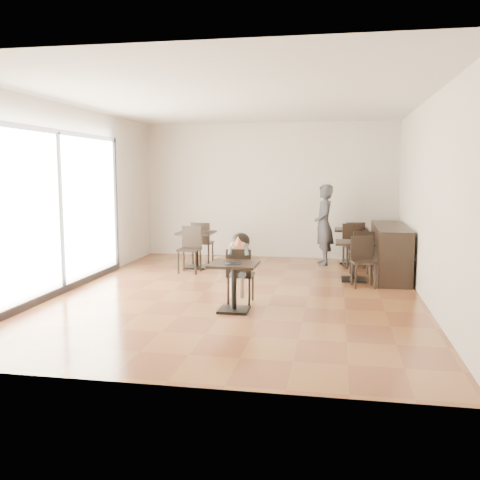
% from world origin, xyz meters
% --- Properties ---
extents(floor, '(6.00, 8.00, 0.01)m').
position_xyz_m(floor, '(0.00, 0.00, 0.00)').
color(floor, brown).
rests_on(floor, ground).
extents(ceiling, '(6.00, 8.00, 0.01)m').
position_xyz_m(ceiling, '(0.00, 0.00, 3.20)').
color(ceiling, silver).
rests_on(ceiling, floor).
extents(wall_back, '(6.00, 0.01, 3.20)m').
position_xyz_m(wall_back, '(0.00, 4.00, 1.60)').
color(wall_back, beige).
rests_on(wall_back, floor).
extents(wall_front, '(6.00, 0.01, 3.20)m').
position_xyz_m(wall_front, '(0.00, -4.00, 1.60)').
color(wall_front, beige).
rests_on(wall_front, floor).
extents(wall_left, '(0.01, 8.00, 3.20)m').
position_xyz_m(wall_left, '(-3.00, 0.00, 1.60)').
color(wall_left, beige).
rests_on(wall_left, floor).
extents(wall_right, '(0.01, 8.00, 3.20)m').
position_xyz_m(wall_right, '(3.00, 0.00, 1.60)').
color(wall_right, beige).
rests_on(wall_right, floor).
extents(storefront_window, '(0.04, 4.50, 2.60)m').
position_xyz_m(storefront_window, '(-2.97, -0.50, 1.40)').
color(storefront_window, white).
rests_on(storefront_window, floor).
extents(child_table, '(0.69, 0.69, 0.73)m').
position_xyz_m(child_table, '(0.14, -1.17, 0.36)').
color(child_table, black).
rests_on(child_table, floor).
extents(child_chair, '(0.39, 0.39, 0.87)m').
position_xyz_m(child_chair, '(0.14, -0.62, 0.44)').
color(child_chair, black).
rests_on(child_chair, floor).
extents(child, '(0.39, 0.55, 1.10)m').
position_xyz_m(child, '(0.14, -0.62, 0.55)').
color(child, slate).
rests_on(child, child_chair).
extents(plate, '(0.25, 0.25, 0.01)m').
position_xyz_m(plate, '(0.14, -1.27, 0.73)').
color(plate, black).
rests_on(plate, child_table).
extents(pizza_slice, '(0.25, 0.20, 0.06)m').
position_xyz_m(pizza_slice, '(0.14, -0.81, 0.95)').
color(pizza_slice, '#EFB77C').
rests_on(pizza_slice, child).
extents(adult_patron, '(0.56, 0.72, 1.78)m').
position_xyz_m(adult_patron, '(1.33, 3.13, 0.89)').
color(adult_patron, '#3A393F').
rests_on(adult_patron, floor).
extents(cafe_table_mid, '(0.82, 0.82, 0.75)m').
position_xyz_m(cafe_table_mid, '(1.95, 1.43, 0.37)').
color(cafe_table_mid, black).
rests_on(cafe_table_mid, floor).
extents(cafe_table_left, '(0.76, 0.76, 0.78)m').
position_xyz_m(cafe_table_left, '(-1.33, 2.21, 0.39)').
color(cafe_table_left, black).
rests_on(cafe_table_left, floor).
extents(cafe_table_back, '(0.88, 0.88, 0.78)m').
position_xyz_m(cafe_table_back, '(1.93, 3.43, 0.39)').
color(cafe_table_back, black).
rests_on(cafe_table_back, floor).
extents(chair_mid_a, '(0.47, 0.47, 0.90)m').
position_xyz_m(chair_mid_a, '(2.10, 1.98, 0.45)').
color(chair_mid_a, black).
rests_on(chair_mid_a, floor).
extents(chair_mid_b, '(0.47, 0.47, 0.90)m').
position_xyz_m(chair_mid_b, '(2.10, 0.88, 0.45)').
color(chair_mid_b, black).
rests_on(chair_mid_b, floor).
extents(chair_left_a, '(0.43, 0.43, 0.94)m').
position_xyz_m(chair_left_a, '(-1.33, 2.76, 0.47)').
color(chair_left_a, black).
rests_on(chair_left_a, floor).
extents(chair_left_b, '(0.43, 0.43, 0.94)m').
position_xyz_m(chair_left_b, '(-1.33, 1.66, 0.47)').
color(chair_left_b, black).
rests_on(chair_left_b, floor).
extents(chair_back_a, '(0.50, 0.50, 0.93)m').
position_xyz_m(chair_back_a, '(1.98, 3.50, 0.47)').
color(chair_back_a, black).
rests_on(chair_back_a, floor).
extents(chair_back_b, '(0.50, 0.50, 0.93)m').
position_xyz_m(chair_back_b, '(1.98, 2.88, 0.47)').
color(chair_back_b, black).
rests_on(chair_back_b, floor).
extents(service_counter, '(0.60, 2.40, 1.00)m').
position_xyz_m(service_counter, '(2.65, 2.00, 0.50)').
color(service_counter, black).
rests_on(service_counter, floor).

